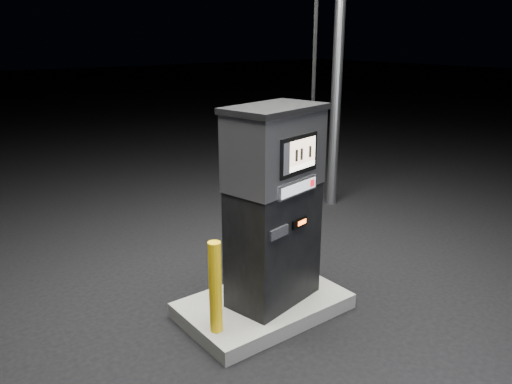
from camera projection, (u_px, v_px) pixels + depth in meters
ground at (263, 312)px, 5.01m from camera, size 80.00×80.00×0.00m
pump_island at (264, 305)px, 4.98m from camera, size 1.60×1.00×0.15m
fuel_dispenser at (274, 205)px, 4.68m from camera, size 1.10×0.75×3.97m
bollard_left at (215, 287)px, 4.31m from camera, size 0.14×0.14×0.85m
bollard_right at (310, 249)px, 5.10m from camera, size 0.12×0.12×0.84m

